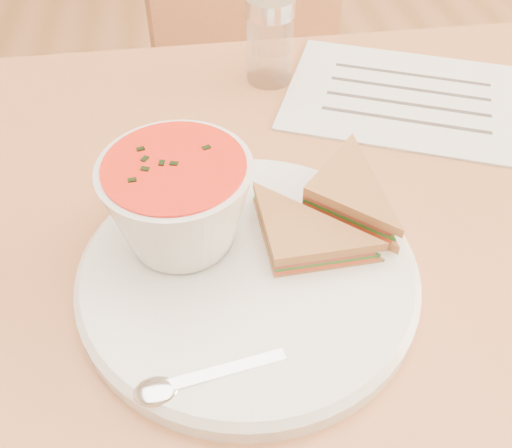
{
  "coord_description": "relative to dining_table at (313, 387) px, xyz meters",
  "views": [
    {
      "loc": [
        -0.14,
        -0.4,
        1.15
      ],
      "look_at": [
        -0.1,
        -0.06,
        0.8
      ],
      "focal_mm": 40.0,
      "sensor_mm": 36.0,
      "label": 1
    }
  ],
  "objects": [
    {
      "name": "dining_table",
      "position": [
        0.0,
        0.0,
        0.0
      ],
      "size": [
        1.0,
        0.7,
        0.75
      ],
      "primitive_type": null,
      "color": "#96512E",
      "rests_on": "floor"
    },
    {
      "name": "chair_far",
      "position": [
        0.06,
        0.52,
        0.1
      ],
      "size": [
        0.53,
        0.53,
        0.95
      ],
      "primitive_type": null,
      "rotation": [
        0.0,
        0.0,
        3.45
      ],
      "color": "brown",
      "rests_on": "floor"
    },
    {
      "name": "plate",
      "position": [
        -0.11,
        -0.08,
        0.38
      ],
      "size": [
        0.35,
        0.35,
        0.02
      ],
      "primitive_type": null,
      "rotation": [
        0.0,
        0.0,
        0.19
      ],
      "color": "silver",
      "rests_on": "dining_table"
    },
    {
      "name": "soup_bowl",
      "position": [
        -0.16,
        -0.04,
        0.44
      ],
      "size": [
        0.16,
        0.16,
        0.09
      ],
      "primitive_type": null,
      "rotation": [
        0.0,
        0.0,
        0.33
      ],
      "color": "silver",
      "rests_on": "plate"
    },
    {
      "name": "sandwich_half_a",
      "position": [
        -0.09,
        -0.1,
        0.41
      ],
      "size": [
        0.1,
        0.1,
        0.03
      ],
      "primitive_type": null,
      "rotation": [
        0.0,
        0.0,
        0.04
      ],
      "color": "#AB623C",
      "rests_on": "plate"
    },
    {
      "name": "sandwich_half_b",
      "position": [
        -0.05,
        -0.03,
        0.42
      ],
      "size": [
        0.14,
        0.14,
        0.03
      ],
      "primitive_type": null,
      "rotation": [
        0.0,
        0.0,
        -0.73
      ],
      "color": "#AB623C",
      "rests_on": "plate"
    },
    {
      "name": "spoon",
      "position": [
        -0.14,
        -0.18,
        0.4
      ],
      "size": [
        0.17,
        0.06,
        0.01
      ],
      "primitive_type": null,
      "rotation": [
        0.0,
        0.0,
        0.18
      ],
      "color": "silver",
      "rests_on": "plate"
    },
    {
      "name": "paper_menu",
      "position": [
        0.13,
        0.18,
        0.38
      ],
      "size": [
        0.36,
        0.32,
        0.0
      ],
      "primitive_type": null,
      "rotation": [
        0.0,
        0.0,
        -0.4
      ],
      "color": "silver",
      "rests_on": "dining_table"
    },
    {
      "name": "condiment_shaker",
      "position": [
        -0.03,
        0.25,
        0.43
      ],
      "size": [
        0.06,
        0.06,
        0.11
      ],
      "primitive_type": null,
      "rotation": [
        0.0,
        0.0,
        0.07
      ],
      "color": "silver",
      "rests_on": "dining_table"
    }
  ]
}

